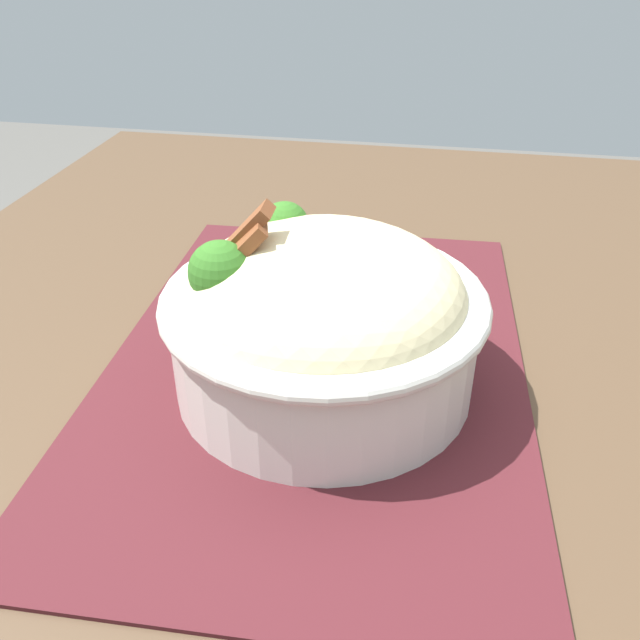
% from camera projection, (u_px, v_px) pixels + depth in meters
% --- Properties ---
extents(table, '(1.05, 0.80, 0.76)m').
position_uv_depth(table, '(328.00, 451.00, 0.53)').
color(table, '#4C3826').
rests_on(table, ground_plane).
extents(placemat, '(0.45, 0.31, 0.00)m').
position_uv_depth(placemat, '(317.00, 361.00, 0.49)').
color(placemat, '#47191E').
rests_on(placemat, table).
extents(bowl, '(0.25, 0.25, 0.13)m').
position_uv_depth(bowl, '(319.00, 315.00, 0.44)').
color(bowl, silver).
rests_on(bowl, placemat).
extents(fork, '(0.03, 0.13, 0.00)m').
position_uv_depth(fork, '(306.00, 287.00, 0.58)').
color(fork, silver).
rests_on(fork, placemat).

